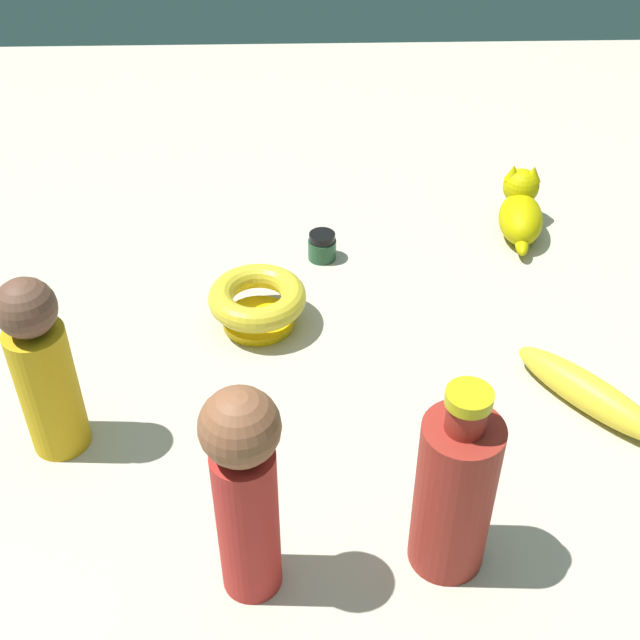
% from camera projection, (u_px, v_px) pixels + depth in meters
% --- Properties ---
extents(ground, '(2.00, 2.00, 0.00)m').
position_uv_depth(ground, '(320.00, 368.00, 0.95)').
color(ground, '#BCB29E').
extents(bowl, '(0.12, 0.12, 0.06)m').
position_uv_depth(bowl, '(257.00, 301.00, 0.99)').
color(bowl, yellow).
rests_on(bowl, ground).
extents(banana, '(0.15, 0.17, 0.04)m').
position_uv_depth(banana, '(588.00, 393.00, 0.89)').
color(banana, yellow).
rests_on(banana, ground).
extents(person_figure_adult, '(0.08, 0.08, 0.21)m').
position_uv_depth(person_figure_adult, '(43.00, 369.00, 0.80)').
color(person_figure_adult, gold).
rests_on(person_figure_adult, ground).
extents(cat_figurine, '(0.07, 0.14, 0.09)m').
position_uv_depth(cat_figurine, '(521.00, 209.00, 1.15)').
color(cat_figurine, '#B7AA04').
rests_on(cat_figurine, ground).
extents(person_figure_child, '(0.06, 0.06, 0.23)m').
position_uv_depth(person_figure_child, '(245.00, 490.00, 0.66)').
color(person_figure_child, red).
rests_on(person_figure_child, ground).
extents(nail_polish_jar, '(0.04, 0.04, 0.04)m').
position_uv_depth(nail_polish_jar, '(322.00, 246.00, 1.11)').
color(nail_polish_jar, '#224C2E').
rests_on(nail_polish_jar, ground).
extents(bottle_tall, '(0.07, 0.07, 0.20)m').
position_uv_depth(bottle_tall, '(454.00, 492.00, 0.70)').
color(bottle_tall, maroon).
rests_on(bottle_tall, ground).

